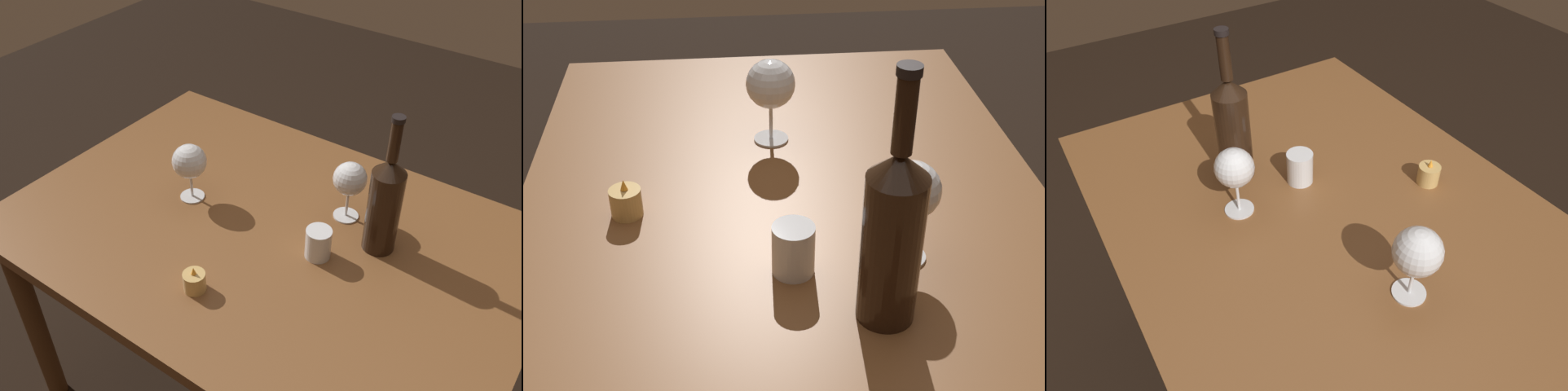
{
  "view_description": "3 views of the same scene",
  "coord_description": "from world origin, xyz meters",
  "views": [
    {
      "loc": [
        -0.63,
        0.92,
        1.72
      ],
      "look_at": [
        0.03,
        -0.02,
        0.82
      ],
      "focal_mm": 40.16,
      "sensor_mm": 36.0,
      "label": 1
    },
    {
      "loc": [
        -0.97,
        0.1,
        1.42
      ],
      "look_at": [
        -0.06,
        0.01,
        0.81
      ],
      "focal_mm": 49.56,
      "sensor_mm": 36.0,
      "label": 2
    },
    {
      "loc": [
        0.62,
        -0.46,
        1.5
      ],
      "look_at": [
        -0.05,
        -0.04,
        0.79
      ],
      "focal_mm": 33.88,
      "sensor_mm": 36.0,
      "label": 3
    }
  ],
  "objects": [
    {
      "name": "ground_plane",
      "position": [
        0.0,
        0.0,
        0.0
      ],
      "size": [
        6.0,
        6.0,
        0.0
      ],
      "primitive_type": "plane",
      "color": "black"
    },
    {
      "name": "wine_bottle",
      "position": [
        -0.26,
        -0.11,
        0.88
      ],
      "size": [
        0.08,
        0.08,
        0.37
      ],
      "color": "black",
      "rests_on": "dining_table"
    },
    {
      "name": "water_tumbler",
      "position": [
        -0.15,
        0.01,
        0.77
      ],
      "size": [
        0.06,
        0.06,
        0.08
      ],
      "color": "white",
      "rests_on": "dining_table"
    },
    {
      "name": "wine_glass_left",
      "position": [
        0.24,
        0.01,
        0.85
      ],
      "size": [
        0.09,
        0.09,
        0.16
      ],
      "color": "white",
      "rests_on": "dining_table"
    },
    {
      "name": "wine_glass_right",
      "position": [
        -0.14,
        -0.16,
        0.86
      ],
      "size": [
        0.09,
        0.09,
        0.16
      ],
      "color": "white",
      "rests_on": "dining_table"
    },
    {
      "name": "dining_table",
      "position": [
        0.0,
        0.0,
        0.65
      ],
      "size": [
        1.3,
        0.9,
        0.74
      ],
      "color": "brown",
      "rests_on": "ground"
    },
    {
      "name": "votive_candle",
      "position": [
        0.01,
        0.26,
        0.76
      ],
      "size": [
        0.05,
        0.05,
        0.07
      ],
      "color": "#DBB266",
      "rests_on": "dining_table"
    }
  ]
}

